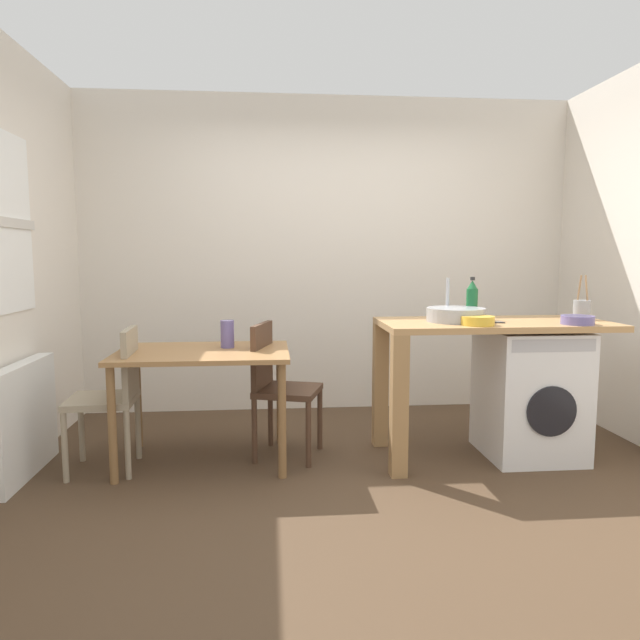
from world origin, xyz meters
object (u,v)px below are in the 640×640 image
(chair_opposite, at_px, (277,382))
(washing_machine, at_px, (530,393))
(mixing_bowl, at_px, (478,320))
(vase, at_px, (227,334))
(utensil_crock, at_px, (582,309))
(bottle_tall_green, at_px, (472,300))
(dining_table, at_px, (203,365))
(colander, at_px, (578,319))
(chair_person_seat, at_px, (114,391))

(chair_opposite, xyz_separation_m, washing_machine, (1.69, -0.15, -0.08))
(mixing_bowl, relative_size, vase, 1.13)
(utensil_crock, bearing_deg, mixing_bowl, -163.05)
(bottle_tall_green, bearing_deg, chair_opposite, 179.51)
(dining_table, relative_size, bottle_tall_green, 3.83)
(mixing_bowl, relative_size, colander, 1.03)
(dining_table, distance_m, vase, 0.26)
(dining_table, relative_size, chair_person_seat, 1.22)
(bottle_tall_green, height_order, mixing_bowl, bottle_tall_green)
(chair_opposite, relative_size, bottle_tall_green, 3.14)
(colander, height_order, vase, colander)
(chair_person_seat, height_order, utensil_crock, utensil_crock)
(bottle_tall_green, bearing_deg, dining_table, -178.08)
(bottle_tall_green, bearing_deg, vase, 178.63)
(chair_opposite, distance_m, colander, 1.97)
(chair_opposite, xyz_separation_m, utensil_crock, (2.06, -0.10, 0.48))
(washing_machine, height_order, bottle_tall_green, bottle_tall_green)
(washing_machine, distance_m, vase, 2.07)
(chair_opposite, xyz_separation_m, bottle_tall_green, (1.33, -0.01, 0.54))
(dining_table, distance_m, utensil_crock, 2.56)
(chair_person_seat, bearing_deg, washing_machine, -92.45)
(bottle_tall_green, distance_m, utensil_crock, 0.74)
(chair_person_seat, xyz_separation_m, bottle_tall_green, (2.35, 0.16, 0.54))
(chair_person_seat, height_order, vase, vase)
(washing_machine, bearing_deg, dining_table, 177.93)
(mixing_bowl, xyz_separation_m, colander, (0.64, -0.02, -0.00))
(vase, bearing_deg, chair_opposite, -4.93)
(mixing_bowl, bearing_deg, colander, -1.79)
(colander, distance_m, vase, 2.25)
(colander, relative_size, vase, 1.09)
(colander, bearing_deg, utensil_crock, 56.30)
(washing_machine, relative_size, mixing_bowl, 4.17)
(bottle_tall_green, relative_size, mixing_bowl, 1.39)
(dining_table, bearing_deg, chair_opposite, 8.51)
(bottle_tall_green, distance_m, colander, 0.67)
(dining_table, height_order, utensil_crock, utensil_crock)
(utensil_crock, distance_m, vase, 2.40)
(chair_person_seat, relative_size, mixing_bowl, 4.37)
(dining_table, xyz_separation_m, washing_machine, (2.17, -0.08, -0.21))
(chair_person_seat, xyz_separation_m, utensil_crock, (3.09, 0.07, 0.48))
(bottle_tall_green, relative_size, utensil_crock, 0.96)
(chair_person_seat, xyz_separation_m, colander, (2.91, -0.20, 0.44))
(vase, bearing_deg, bottle_tall_green, -1.37)
(mixing_bowl, bearing_deg, washing_machine, 23.60)
(chair_opposite, bearing_deg, utensil_crock, 104.17)
(mixing_bowl, bearing_deg, vase, 166.53)
(washing_machine, height_order, colander, colander)
(dining_table, bearing_deg, colander, -7.15)
(bottle_tall_green, distance_m, mixing_bowl, 0.36)
(bottle_tall_green, bearing_deg, chair_person_seat, -176.18)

